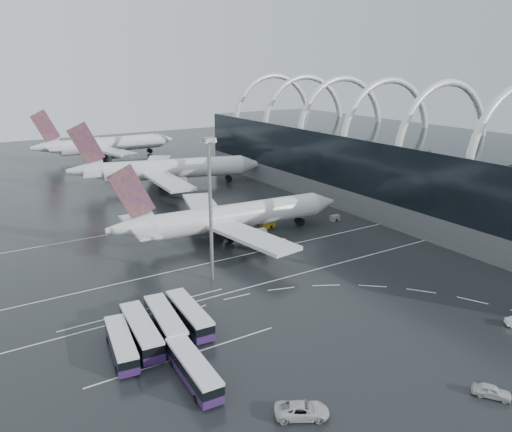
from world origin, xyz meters
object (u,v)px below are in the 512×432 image
bus_row_near_a (121,344)px  gse_cart_belly_b (283,210)px  bus_row_far_b (193,369)px  floodlight_mast (210,193)px  bus_row_near_c (165,322)px  gse_cart_belly_c (281,242)px  airliner_gate_c (104,145)px  bus_row_near_d (189,314)px  airliner_gate_b (165,170)px  bus_row_near_b (141,331)px  van_curve_b (492,391)px  van_curve_a (302,410)px  gse_cart_belly_e (257,223)px  gse_cart_belly_a (270,224)px  airliner_main (228,218)px  gse_cart_belly_d (335,218)px

bus_row_near_a → gse_cart_belly_b: bus_row_near_a is taller
bus_row_far_b → floodlight_mast: size_ratio=0.49×
bus_row_near_c → gse_cart_belly_c: bearing=-52.3°
bus_row_far_b → airliner_gate_c: bearing=-9.1°
bus_row_near_d → airliner_gate_b: bearing=-16.4°
bus_row_near_b → gse_cart_belly_c: bus_row_near_b is taller
airliner_gate_c → bus_row_near_b: bearing=-105.3°
airliner_gate_c → van_curve_b: (-5.32, -182.33, -4.57)m
van_curve_a → gse_cart_belly_e: 70.08m
gse_cart_belly_c → airliner_gate_b: bearing=90.8°
van_curve_b → gse_cart_belly_a: van_curve_b is taller
bus_row_near_a → bus_row_near_c: (7.35, 2.23, 0.17)m
bus_row_near_a → van_curve_a: size_ratio=2.02×
airliner_gate_c → gse_cart_belly_a: (7.80, -114.19, -4.64)m
van_curve_a → gse_cart_belly_e: van_curve_a is taller
airliner_gate_b → gse_cart_belly_b: (15.51, -44.23, -4.89)m
bus_row_far_b → airliner_main: bearing=-30.6°
bus_row_near_a → bus_row_near_b: bus_row_near_b is taller
airliner_main → bus_row_near_c: size_ratio=4.12×
bus_row_far_b → floodlight_mast: floodlight_mast is taller
gse_cart_belly_b → gse_cart_belly_c: (-14.65, -20.40, 0.02)m
bus_row_near_b → van_curve_a: (9.99, -24.81, -0.98)m
van_curve_b → bus_row_near_c: bearing=93.4°
airliner_main → gse_cart_belly_d: 29.78m
gse_cart_belly_c → airliner_gate_c: bearing=91.5°
gse_cart_belly_e → gse_cart_belly_b: bearing=26.5°
bus_row_near_a → van_curve_b: bus_row_near_a is taller
bus_row_near_b → van_curve_a: 26.76m
bus_row_near_c → gse_cart_belly_e: bus_row_near_c is taller
airliner_main → airliner_gate_c: (4.48, 115.56, 0.52)m
gse_cart_belly_a → gse_cart_belly_b: 13.62m
bus_row_near_b → gse_cart_belly_b: 69.75m
floodlight_mast → gse_cart_belly_e: (24.14, 22.90, -15.96)m
bus_row_near_a → gse_cart_belly_a: (48.03, 35.67, -0.98)m
bus_row_near_d → gse_cart_belly_e: 50.26m
van_curve_a → gse_cart_belly_b: van_curve_a is taller
bus_row_far_b → bus_row_near_c: bearing=-3.6°
bus_row_far_b → van_curve_a: 14.74m
bus_row_far_b → gse_cart_belly_c: bearing=-44.2°
airliner_gate_c → bus_row_near_d: airliner_gate_c is taller
bus_row_near_a → van_curve_a: bus_row_near_a is taller
airliner_gate_c → gse_cart_belly_e: (6.00, -111.18, -4.75)m
airliner_gate_c → gse_cart_belly_c: airliner_gate_c is taller
airliner_gate_c → floodlight_mast: 135.76m
bus_row_far_b → van_curve_a: bearing=-146.2°
bus_row_near_c → gse_cart_belly_e: (38.88, 36.45, -1.25)m
gse_cart_belly_c → gse_cart_belly_b: bearing=54.3°
bus_row_near_a → gse_cart_belly_d: bus_row_near_a is taller
gse_cart_belly_e → gse_cart_belly_a: bearing=-59.2°
van_curve_b → gse_cart_belly_b: van_curve_b is taller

